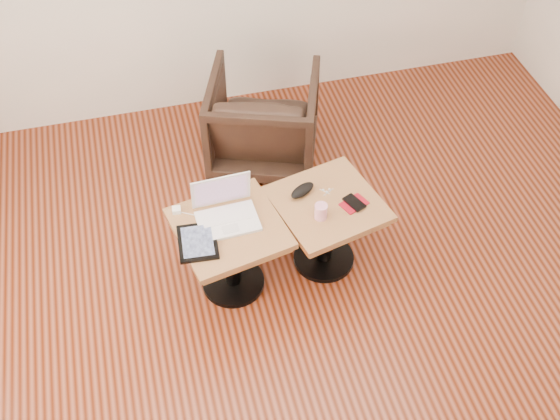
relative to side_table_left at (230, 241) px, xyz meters
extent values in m
cube|color=#4B1808|center=(0.38, -0.55, -0.37)|extent=(4.50, 4.50, 0.01)
cylinder|color=black|center=(0.00, 0.00, -0.36)|extent=(0.35, 0.35, 0.03)
cylinder|color=black|center=(0.00, 0.00, -0.13)|extent=(0.09, 0.09, 0.43)
cube|color=#A96B2D|center=(0.00, 0.00, 0.07)|extent=(0.59, 0.59, 0.04)
cube|color=brown|center=(0.00, 0.00, 0.11)|extent=(0.64, 0.64, 0.03)
cylinder|color=black|center=(0.55, 0.04, -0.36)|extent=(0.35, 0.35, 0.03)
cylinder|color=black|center=(0.55, 0.04, -0.13)|extent=(0.09, 0.09, 0.43)
cube|color=#A96B2D|center=(0.55, 0.04, 0.07)|extent=(0.60, 0.60, 0.04)
cube|color=brown|center=(0.55, 0.04, 0.11)|extent=(0.65, 0.65, 0.03)
cube|color=white|center=(0.00, 0.03, 0.13)|extent=(0.33, 0.24, 0.02)
cube|color=silver|center=(0.00, 0.06, 0.14)|extent=(0.26, 0.12, 0.00)
cube|color=silver|center=(0.00, -0.04, 0.14)|extent=(0.09, 0.06, 0.00)
cube|color=white|center=(-0.01, 0.15, 0.25)|extent=(0.32, 0.05, 0.21)
cube|color=maroon|center=(-0.01, 0.15, 0.25)|extent=(0.28, 0.04, 0.18)
cube|color=black|center=(-0.18, -0.08, 0.13)|extent=(0.22, 0.26, 0.02)
cube|color=#191E38|center=(-0.18, -0.08, 0.14)|extent=(0.17, 0.22, 0.00)
cube|color=white|center=(-0.25, 0.17, 0.14)|extent=(0.05, 0.05, 0.03)
ellipsoid|color=black|center=(0.44, 0.13, 0.15)|extent=(0.17, 0.14, 0.05)
cylinder|color=#EE4F88|center=(0.48, -0.06, 0.17)|extent=(0.07, 0.07, 0.09)
sphere|color=white|center=(0.57, 0.11, 0.13)|extent=(0.01, 0.01, 0.01)
sphere|color=white|center=(0.59, 0.12, 0.13)|extent=(0.01, 0.01, 0.01)
sphere|color=white|center=(0.55, 0.13, 0.13)|extent=(0.01, 0.01, 0.01)
cylinder|color=white|center=(0.57, 0.11, 0.13)|extent=(0.07, 0.04, 0.00)
cube|color=maroon|center=(0.69, -0.01, 0.13)|extent=(0.17, 0.15, 0.01)
cube|color=black|center=(0.69, -0.01, 0.13)|extent=(0.11, 0.14, 0.01)
imported|color=black|center=(0.42, 1.00, -0.05)|extent=(0.87, 0.89, 0.63)
camera|label=1|loc=(-0.35, -2.43, 2.86)|focal=45.00mm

